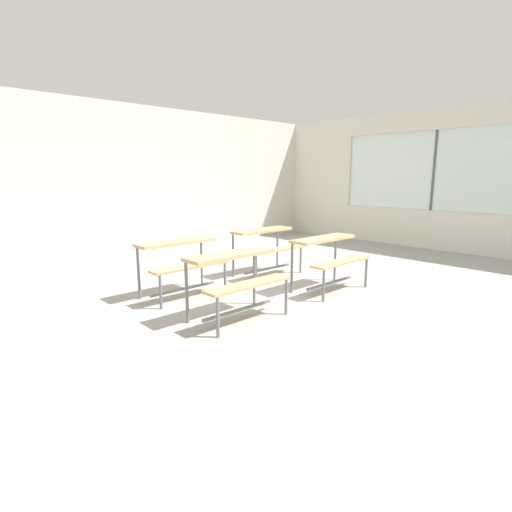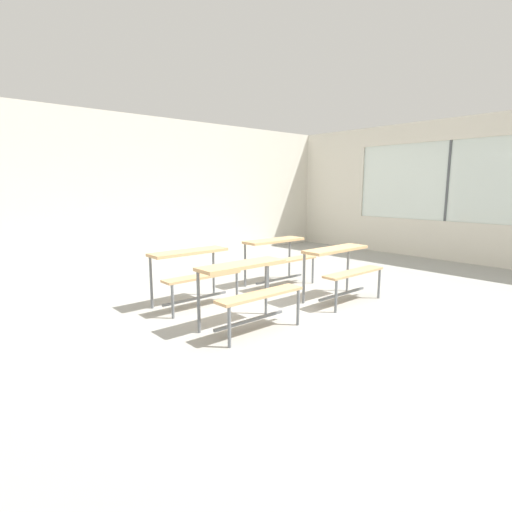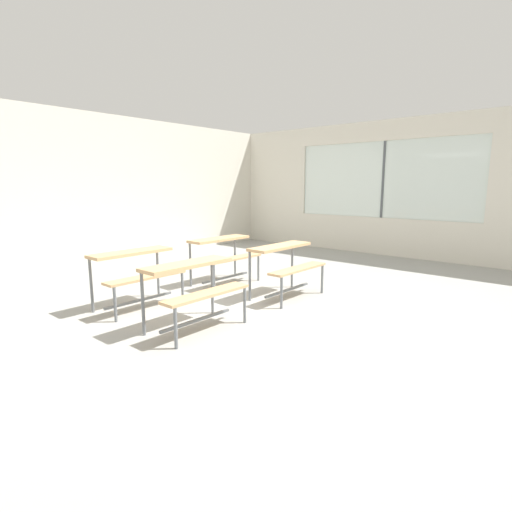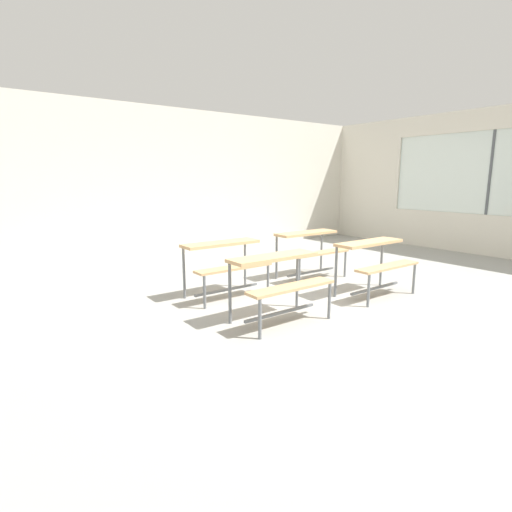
% 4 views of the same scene
% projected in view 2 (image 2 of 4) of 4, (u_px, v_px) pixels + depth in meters
% --- Properties ---
extents(ground, '(10.00, 9.00, 0.05)m').
position_uv_depth(ground, '(308.00, 313.00, 5.19)').
color(ground, '#9E9E99').
extents(wall_back, '(10.00, 0.12, 3.00)m').
position_uv_depth(wall_back, '(146.00, 191.00, 8.26)').
color(wall_back, silver).
rests_on(wall_back, ground).
extents(wall_right, '(0.12, 9.00, 3.00)m').
position_uv_depth(wall_right, '(479.00, 194.00, 8.09)').
color(wall_right, silver).
rests_on(wall_right, ground).
extents(desk_bench_r0c0, '(1.10, 0.59, 0.74)m').
position_uv_depth(desk_bench_r0c0, '(248.00, 280.00, 4.46)').
color(desk_bench_r0c0, tan).
rests_on(desk_bench_r0c0, ground).
extents(desk_bench_r0c1, '(1.10, 0.59, 0.74)m').
position_uv_depth(desk_bench_r0c1, '(342.00, 261.00, 5.56)').
color(desk_bench_r0c1, tan).
rests_on(desk_bench_r0c1, ground).
extents(desk_bench_r1c0, '(1.10, 0.59, 0.74)m').
position_uv_depth(desk_bench_r1c0, '(193.00, 265.00, 5.34)').
color(desk_bench_r1c0, tan).
rests_on(desk_bench_r1c0, ground).
extents(desk_bench_r1c1, '(1.11, 0.61, 0.74)m').
position_uv_depth(desk_bench_r1c1, '(279.00, 251.00, 6.47)').
color(desk_bench_r1c1, tan).
rests_on(desk_bench_r1c1, ground).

